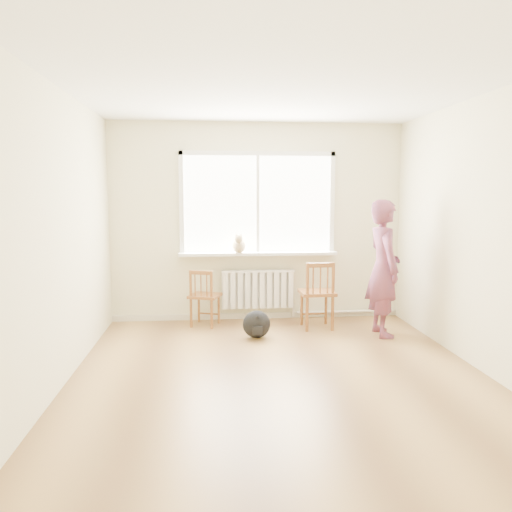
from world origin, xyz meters
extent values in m
plane|color=#A47943|center=(0.00, 0.00, 0.00)|extent=(4.50, 4.50, 0.00)
plane|color=white|center=(0.00, 0.00, 2.70)|extent=(4.50, 4.50, 0.00)
cube|color=beige|center=(0.00, 2.25, 1.35)|extent=(4.00, 0.01, 2.70)
cube|color=white|center=(0.00, 2.23, 1.60)|extent=(2.00, 0.02, 1.30)
cube|color=white|center=(0.00, 2.21, 2.28)|extent=(2.12, 0.05, 0.06)
cube|color=white|center=(-1.03, 2.21, 1.60)|extent=(0.06, 0.05, 1.42)
cube|color=white|center=(1.03, 2.21, 1.60)|extent=(0.06, 0.05, 1.42)
cube|color=white|center=(0.00, 2.21, 1.60)|extent=(0.04, 0.05, 1.30)
cube|color=white|center=(0.00, 2.14, 0.93)|extent=(2.15, 0.22, 0.04)
cube|color=white|center=(0.00, 2.20, 0.43)|extent=(1.00, 0.02, 0.55)
cube|color=white|center=(0.00, 2.15, 0.43)|extent=(1.00, 0.10, 0.51)
cube|color=white|center=(0.00, 2.15, 0.69)|extent=(1.00, 0.12, 0.03)
cylinder|color=silver|center=(1.25, 2.19, 0.08)|extent=(1.40, 0.04, 0.04)
cube|color=beige|center=(0.00, 2.23, 0.04)|extent=(4.00, 0.03, 0.08)
cube|color=#905C2A|center=(-0.73, 1.93, 0.40)|extent=(0.47, 0.46, 0.04)
cylinder|color=#905C2A|center=(-0.55, 2.01, 0.20)|extent=(0.03, 0.03, 0.40)
cylinder|color=#905C2A|center=(-0.82, 2.11, 0.20)|extent=(0.03, 0.03, 0.40)
cylinder|color=#905C2A|center=(-0.64, 1.74, 0.20)|extent=(0.03, 0.03, 0.40)
cylinder|color=#905C2A|center=(-0.91, 1.84, 0.20)|extent=(0.03, 0.03, 0.40)
cylinder|color=#905C2A|center=(-0.64, 1.74, 0.38)|extent=(0.04, 0.04, 0.76)
cylinder|color=#905C2A|center=(-0.91, 1.84, 0.38)|extent=(0.04, 0.04, 0.76)
cube|color=#905C2A|center=(-0.78, 1.79, 0.73)|extent=(0.30, 0.13, 0.05)
cylinder|color=#905C2A|center=(-0.70, 1.76, 0.57)|extent=(0.02, 0.02, 0.30)
cylinder|color=#905C2A|center=(-0.78, 1.79, 0.57)|extent=(0.02, 0.02, 0.30)
cylinder|color=#905C2A|center=(-0.85, 1.82, 0.57)|extent=(0.02, 0.02, 0.30)
cube|color=#905C2A|center=(0.72, 1.68, 0.47)|extent=(0.45, 0.42, 0.04)
cylinder|color=#905C2A|center=(0.88, 1.85, 0.23)|extent=(0.04, 0.04, 0.47)
cylinder|color=#905C2A|center=(0.55, 1.84, 0.23)|extent=(0.04, 0.04, 0.47)
cylinder|color=#905C2A|center=(0.89, 1.52, 0.23)|extent=(0.04, 0.04, 0.47)
cylinder|color=#905C2A|center=(0.56, 1.51, 0.23)|extent=(0.04, 0.04, 0.47)
cylinder|color=#905C2A|center=(0.89, 1.52, 0.44)|extent=(0.04, 0.04, 0.88)
cylinder|color=#905C2A|center=(0.56, 1.51, 0.44)|extent=(0.04, 0.04, 0.88)
cube|color=#905C2A|center=(0.73, 1.51, 0.85)|extent=(0.36, 0.04, 0.06)
cylinder|color=#905C2A|center=(0.82, 1.51, 0.66)|extent=(0.02, 0.02, 0.35)
cylinder|color=#905C2A|center=(0.73, 1.51, 0.66)|extent=(0.02, 0.02, 0.35)
cylinder|color=#905C2A|center=(0.63, 1.51, 0.66)|extent=(0.02, 0.02, 0.35)
imported|color=#CD445C|center=(1.46, 1.28, 0.84)|extent=(0.41, 0.62, 1.67)
ellipsoid|color=beige|center=(-0.27, 2.07, 1.05)|extent=(0.20, 0.28, 0.20)
sphere|color=beige|center=(-0.28, 1.94, 1.15)|extent=(0.11, 0.11, 0.11)
cone|color=beige|center=(-0.31, 1.94, 1.20)|extent=(0.04, 0.04, 0.04)
cone|color=beige|center=(-0.25, 1.94, 1.20)|extent=(0.04, 0.04, 0.04)
cylinder|color=beige|center=(-0.26, 2.21, 0.99)|extent=(0.04, 0.18, 0.02)
cylinder|color=beige|center=(-0.30, 1.97, 1.00)|extent=(0.02, 0.02, 0.10)
cylinder|color=beige|center=(-0.24, 1.97, 1.00)|extent=(0.02, 0.02, 0.10)
ellipsoid|color=black|center=(-0.10, 1.29, 0.17)|extent=(0.35, 0.28, 0.34)
camera|label=1|loc=(-0.65, -4.58, 1.74)|focal=35.00mm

